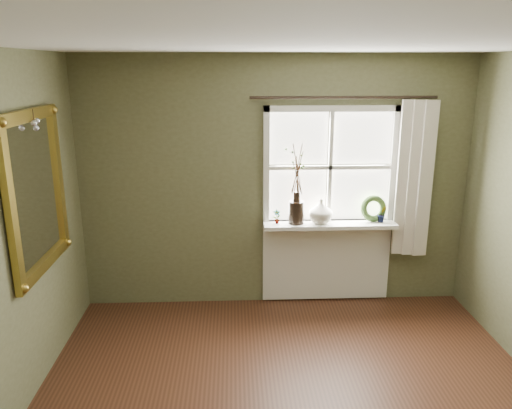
{
  "coord_description": "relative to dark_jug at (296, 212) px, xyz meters",
  "views": [
    {
      "loc": [
        -0.43,
        -2.73,
        2.48
      ],
      "look_at": [
        -0.23,
        1.55,
        1.28
      ],
      "focal_mm": 35.0,
      "sensor_mm": 36.0,
      "label": 1
    }
  ],
  "objects": [
    {
      "name": "window_sill",
      "position": [
        0.35,
        0.0,
        -0.14
      ],
      "size": [
        1.36,
        0.26,
        0.04
      ],
      "primitive_type": "cube",
      "color": "silver",
      "rests_on": "wall_back"
    },
    {
      "name": "curtain_rod",
      "position": [
        0.45,
        0.05,
        1.14
      ],
      "size": [
        1.84,
        0.03,
        0.03
      ],
      "primitive_type": "cylinder",
      "rotation": [
        0.0,
        1.57,
        0.0
      ],
      "color": "black",
      "rests_on": "wall_back"
    },
    {
      "name": "window_frame",
      "position": [
        0.35,
        0.11,
        0.44
      ],
      "size": [
        1.36,
        0.06,
        1.24
      ],
      "color": "silver",
      "rests_on": "wall_back"
    },
    {
      "name": "curtain",
      "position": [
        1.19,
        0.01,
        0.33
      ],
      "size": [
        0.36,
        0.12,
        1.59
      ],
      "primitive_type": "cube",
      "color": "beige",
      "rests_on": "wall_back"
    },
    {
      "name": "wreath",
      "position": [
        0.81,
        0.04,
        -0.01
      ],
      "size": [
        0.29,
        0.16,
        0.29
      ],
      "primitive_type": "torus",
      "rotation": [
        1.36,
        0.0,
        0.13
      ],
      "color": "#314920",
      "rests_on": "window_sill"
    },
    {
      "name": "dark_jug",
      "position": [
        0.0,
        0.0,
        0.0
      ],
      "size": [
        0.16,
        0.16,
        0.23
      ],
      "primitive_type": "cylinder",
      "rotation": [
        0.0,
        0.0,
        -0.02
      ],
      "color": "black",
      "rests_on": "window_sill"
    },
    {
      "name": "potted_plant_right",
      "position": [
        0.89,
        0.0,
        -0.03
      ],
      "size": [
        0.12,
        0.11,
        0.18
      ],
      "primitive_type": "imported",
      "rotation": [
        0.0,
        0.0,
        0.33
      ],
      "color": "#314920",
      "rests_on": "window_sill"
    },
    {
      "name": "ceiling",
      "position": [
        -0.2,
        -2.12,
        1.56
      ],
      "size": [
        4.5,
        4.5,
        0.0
      ],
      "primitive_type": "plane",
      "color": "silver",
      "rests_on": "ground"
    },
    {
      "name": "potted_plant_left",
      "position": [
        -0.2,
        0.0,
        -0.04
      ],
      "size": [
        0.09,
        0.07,
        0.15
      ],
      "primitive_type": "imported",
      "rotation": [
        0.0,
        0.0,
        0.2
      ],
      "color": "#314920",
      "rests_on": "window_sill"
    },
    {
      "name": "wall_back",
      "position": [
        -0.2,
        0.18,
        0.26
      ],
      "size": [
        4.0,
        0.1,
        2.6
      ],
      "primitive_type": "cube",
      "color": "brown",
      "rests_on": "ground"
    },
    {
      "name": "gilt_mirror",
      "position": [
        -2.17,
        -1.01,
        0.5
      ],
      "size": [
        0.1,
        1.07,
        1.27
      ],
      "color": "white",
      "rests_on": "wall_left"
    },
    {
      "name": "window_apron",
      "position": [
        0.35,
        0.11,
        -0.58
      ],
      "size": [
        1.36,
        0.04,
        0.88
      ],
      "primitive_type": "cube",
      "color": "silver",
      "rests_on": "ground"
    },
    {
      "name": "cream_vase",
      "position": [
        0.25,
        0.0,
        0.01
      ],
      "size": [
        0.3,
        0.3,
        0.25
      ],
      "primitive_type": "imported",
      "rotation": [
        0.0,
        0.0,
        0.3
      ],
      "color": "beige",
      "rests_on": "window_sill"
    }
  ]
}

